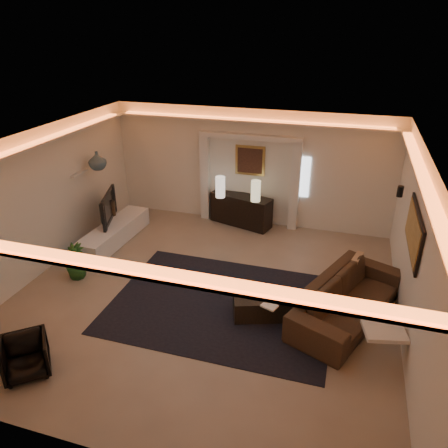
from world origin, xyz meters
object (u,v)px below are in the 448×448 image
(coffee_table, at_px, (263,305))
(armchair, at_px, (26,357))
(sofa, at_px, (348,299))
(console, at_px, (241,210))

(coffee_table, distance_m, armchair, 3.86)
(sofa, distance_m, coffee_table, 1.48)
(coffee_table, xyz_separation_m, armchair, (-3.04, -2.37, 0.09))
(console, bearing_deg, armchair, -89.99)
(console, distance_m, sofa, 4.21)
(sofa, bearing_deg, console, 63.98)
(console, height_order, coffee_table, console)
(console, xyz_separation_m, sofa, (2.76, -3.17, -0.02))
(sofa, relative_size, coffee_table, 2.51)
(sofa, height_order, armchair, sofa)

